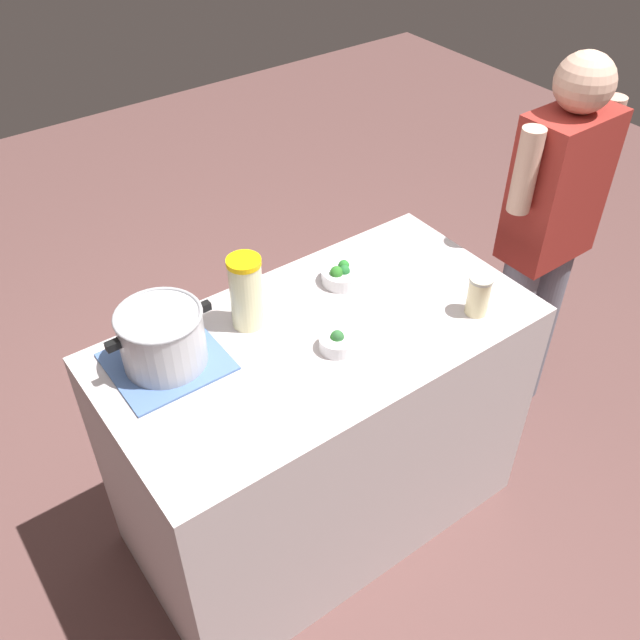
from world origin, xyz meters
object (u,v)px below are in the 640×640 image
at_px(lemonade_pitcher, 246,292).
at_px(mason_jar, 479,295).
at_px(cooking_pot, 162,337).
at_px(person_cook, 545,239).
at_px(broccoli_bowl_front, 342,275).
at_px(broccoli_bowl_center, 337,342).

relative_size(lemonade_pitcher, mason_jar, 1.80).
distance_m(cooking_pot, person_cook, 1.50).
distance_m(broccoli_bowl_front, person_cook, 0.85).
bearing_deg(broccoli_bowl_front, mason_jar, -57.02).
xyz_separation_m(broccoli_bowl_front, broccoli_bowl_center, (-0.21, -0.25, -0.00)).
relative_size(cooking_pot, person_cook, 0.20).
height_order(cooking_pot, broccoli_bowl_front, cooking_pot).
height_order(mason_jar, person_cook, person_cook).
bearing_deg(cooking_pot, mason_jar, -22.37).
xyz_separation_m(cooking_pot, broccoli_bowl_center, (0.44, -0.24, -0.07)).
xyz_separation_m(mason_jar, broccoli_bowl_front, (-0.24, 0.38, -0.04)).
distance_m(cooking_pot, broccoli_bowl_center, 0.51).
bearing_deg(mason_jar, broccoli_bowl_front, 122.98).
bearing_deg(person_cook, broccoli_bowl_center, -176.17).
relative_size(broccoli_bowl_center, person_cook, 0.07).
relative_size(lemonade_pitcher, broccoli_bowl_front, 1.74).
bearing_deg(mason_jar, broccoli_bowl_center, 164.73).
bearing_deg(mason_jar, cooking_pot, 157.63).
bearing_deg(cooking_pot, lemonade_pitcher, 2.01).
distance_m(broccoli_bowl_front, broccoli_bowl_center, 0.33).
height_order(broccoli_bowl_center, person_cook, person_cook).
xyz_separation_m(cooking_pot, person_cook, (1.48, -0.17, -0.16)).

